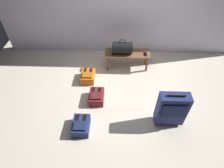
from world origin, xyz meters
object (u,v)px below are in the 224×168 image
duffel_bag_black (122,48)px  backpack_maroon (97,97)px  bench (128,55)px  suitcase_upright_navy (172,109)px  backpack_navy (81,126)px  backpack_orange (88,76)px  cell_phone (145,54)px

duffel_bag_black → backpack_maroon: bearing=-115.0°
bench → backpack_maroon: 1.23m
suitcase_upright_navy → backpack_navy: 1.54m
bench → backpack_orange: (-0.85, -0.46, -0.24)m
suitcase_upright_navy → backpack_orange: size_ratio=1.93×
cell_phone → backpack_orange: cell_phone is taller
cell_phone → backpack_orange: bearing=-161.1°
duffel_bag_black → backpack_navy: bearing=-112.1°
cell_phone → backpack_maroon: bearing=-135.0°
suitcase_upright_navy → backpack_navy: size_ratio=1.93×
bench → suitcase_upright_navy: size_ratio=1.37×
cell_phone → duffel_bag_black: bearing=175.4°
bench → duffel_bag_black: bearing=180.0°
backpack_maroon → backpack_orange: 0.62m
duffel_bag_black → backpack_orange: size_ratio=1.16×
bench → duffel_bag_black: duffel_bag_black is taller
duffel_bag_black → backpack_orange: 0.96m
backpack_orange → bench: bearing=28.5°
duffel_bag_black → backpack_orange: (-0.72, -0.46, -0.44)m
duffel_bag_black → backpack_orange: bearing=-147.3°
bench → backpack_orange: size_ratio=2.63×
bench → backpack_maroon: bench is taller
bench → backpack_orange: bearing=-151.5°
suitcase_upright_navy → bench: bearing=114.3°
backpack_navy → backpack_orange: (-0.04, 1.23, 0.00)m
duffel_bag_black → backpack_maroon: duffel_bag_black is taller
bench → backpack_maroon: (-0.62, -1.04, -0.24)m
duffel_bag_black → suitcase_upright_navy: size_ratio=0.60×
cell_phone → suitcase_upright_navy: suitcase_upright_navy is taller
bench → cell_phone: size_ratio=6.94×
cell_phone → backpack_orange: (-1.24, -0.42, -0.31)m
bench → backpack_navy: bearing=-115.8°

